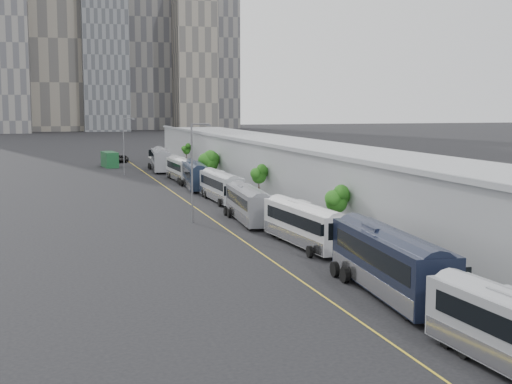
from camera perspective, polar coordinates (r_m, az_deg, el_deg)
name	(u,v)px	position (r m, az deg, el deg)	size (l,w,h in m)	color
sidewalk	(295,209)	(80.00, 3.11, -1.33)	(10.00, 170.00, 0.12)	gray
lane_line	(203,213)	(77.21, -4.26, -1.68)	(0.12, 160.00, 0.02)	gold
depot	(328,177)	(80.99, 5.80, 1.21)	(12.45, 160.40, 7.20)	gray
skyline	(77,19)	(346.39, -14.12, 13.26)	(145.00, 64.00, 120.00)	slate
bus_1	(389,268)	(44.45, 10.60, -5.98)	(3.88, 14.02, 4.05)	black
bus_2	(305,228)	(58.89, 3.94, -2.90)	(3.40, 12.36, 3.57)	silver
bus_3	(248,207)	(70.95, -0.62, -1.21)	(3.26, 12.21, 3.53)	slate
bus_4	(221,189)	(86.24, -2.81, 0.25)	(2.75, 12.32, 3.59)	#AAADB4
bus_5	(195,178)	(99.57, -4.91, 1.16)	(3.63, 12.82, 3.70)	#172134
bus_6	(181,171)	(110.30, -6.00, 1.68)	(2.77, 12.29, 3.58)	#BDBDBF
bus_7	(161,162)	(127.03, -7.64, 2.43)	(4.08, 13.95, 4.02)	gray
tree_1	(337,199)	(60.33, 6.47, -0.58)	(1.86, 1.86, 4.66)	black
tree_2	(259,175)	(82.29, 0.24, 1.40)	(1.70, 1.70, 4.50)	black
tree_3	(208,160)	(105.60, -3.84, 2.57)	(2.98, 2.98, 5.02)	black
tree_4	(186,150)	(127.02, -5.59, 3.36)	(1.33, 1.33, 4.44)	black
street_lamp_near	(194,166)	(70.32, -5.01, 2.07)	(2.04, 0.22, 9.83)	#59595E
street_lamp_far	(125,142)	(121.17, -10.46, 3.94)	(2.04, 0.22, 9.50)	#59595E
shipping_container	(110,160)	(136.76, -11.63, 2.56)	(2.27, 6.15, 2.87)	#144222
suv	(121,159)	(147.79, -10.72, 2.63)	(2.43, 5.27, 1.47)	black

